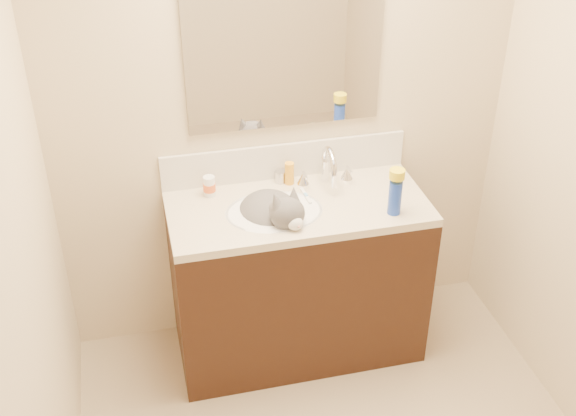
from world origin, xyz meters
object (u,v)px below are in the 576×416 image
cat (273,216)px  faucet (328,169)px  vanity_cabinet (297,282)px  silver_jar (280,177)px  amber_bottle (289,173)px  pill_bottle (209,186)px  spray_can (395,197)px  basin (274,224)px

cat → faucet: bearing=8.6°
vanity_cabinet → silver_jar: 0.53m
vanity_cabinet → amber_bottle: 0.54m
cat → pill_bottle: cat is taller
cat → spray_can: cat is taller
faucet → silver_jar: size_ratio=4.74×
vanity_cabinet → silver_jar: bearing=98.6°
basin → cat: 0.04m
basin → spray_can: size_ratio=2.77×
pill_bottle → spray_can: bearing=-23.8°
vanity_cabinet → silver_jar: silver_jar is taller
faucet → cat: faucet is taller
faucet → amber_bottle: (-0.17, 0.06, -0.03)m
cat → amber_bottle: 0.27m
basin → amber_bottle: bearing=60.8°
vanity_cabinet → faucet: bearing=37.3°
vanity_cabinet → silver_jar: (-0.03, 0.22, 0.48)m
basin → faucet: 0.38m
basin → faucet: size_ratio=1.61×
cat → silver_jar: 0.27m
vanity_cabinet → silver_jar: size_ratio=20.33×
vanity_cabinet → faucet: size_ratio=4.29×
spray_can → cat: bearing=164.8°
basin → spray_can: (0.52, -0.14, 0.15)m
silver_jar → amber_bottle: amber_bottle is taller
cat → amber_bottle: size_ratio=4.02×
vanity_cabinet → faucet: (0.18, 0.14, 0.54)m
silver_jar → amber_bottle: size_ratio=0.53×
faucet → cat: size_ratio=0.62×
vanity_cabinet → cat: bearing=-167.5°
basin → pill_bottle: size_ratio=4.52×
basin → silver_jar: bearing=70.8°
cat → pill_bottle: bearing=122.0°
faucet → pill_bottle: (-0.56, 0.04, -0.04)m
vanity_cabinet → spray_can: spray_can is taller
faucet → pill_bottle: bearing=176.0°
basin → faucet: faucet is taller
faucet → pill_bottle: faucet is taller
pill_bottle → cat: bearing=-38.3°
vanity_cabinet → cat: 0.44m
spray_can → faucet: bearing=125.8°
faucet → cat: (-0.30, -0.16, -0.11)m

